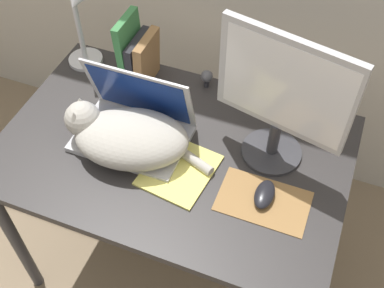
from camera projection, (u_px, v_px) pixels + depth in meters
desk at (173, 165)px, 1.63m from camera, size 1.14×0.74×0.76m
laptop at (134, 125)px, 1.57m from camera, size 0.36×0.25×0.25m
cat at (126, 136)px, 1.51m from camera, size 0.50×0.32×0.16m
external_monitor at (282, 97)px, 1.36m from camera, size 0.41×0.19×0.46m
mousepad at (263, 201)px, 1.43m from camera, size 0.27×0.17×0.00m
computer_mouse at (265, 194)px, 1.43m from camera, size 0.06×0.11×0.03m
book_row at (138, 56)px, 1.70m from camera, size 0.10×0.16×0.26m
desk_lamp at (79, 10)px, 1.63m from camera, size 0.17×0.17×0.39m
notepad at (179, 170)px, 1.51m from camera, size 0.23×0.26×0.01m
webcam at (206, 77)px, 1.73m from camera, size 0.04×0.04×0.07m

